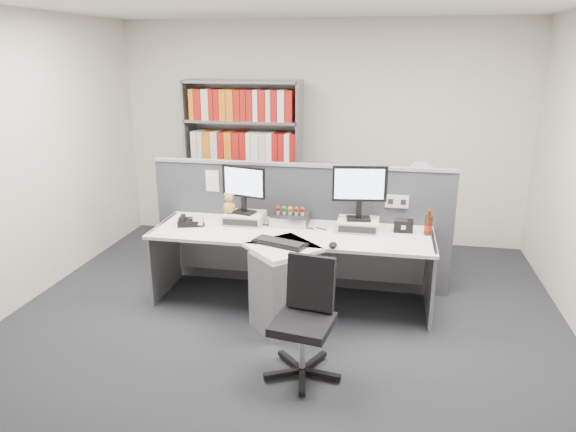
% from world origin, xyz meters
% --- Properties ---
extents(ground, '(5.50, 5.50, 0.00)m').
position_xyz_m(ground, '(0.00, 0.00, 0.00)').
color(ground, '#2C2E34').
rests_on(ground, ground).
extents(room_shell, '(5.04, 5.54, 2.72)m').
position_xyz_m(room_shell, '(0.00, 0.00, 1.79)').
color(room_shell, silver).
rests_on(room_shell, ground).
extents(partition, '(3.00, 0.08, 1.27)m').
position_xyz_m(partition, '(0.00, 1.25, 0.65)').
color(partition, '#404249').
rests_on(partition, ground).
extents(desk, '(2.60, 1.20, 0.72)m').
position_xyz_m(desk, '(0.00, 0.60, 0.46)').
color(desk, white).
rests_on(desk, ground).
extents(monitor_riser_left, '(0.38, 0.31, 0.10)m').
position_xyz_m(monitor_riser_left, '(-0.50, 0.98, 0.77)').
color(monitor_riser_left, beige).
rests_on(monitor_riser_left, desk).
extents(monitor_riser_right, '(0.38, 0.31, 0.10)m').
position_xyz_m(monitor_riser_right, '(0.60, 0.98, 0.77)').
color(monitor_riser_right, beige).
rests_on(monitor_riser_right, desk).
extents(monitor_left, '(0.45, 0.19, 0.46)m').
position_xyz_m(monitor_left, '(-0.50, 0.98, 1.10)').
color(monitor_left, black).
rests_on(monitor_left, monitor_riser_left).
extents(monitor_right, '(0.50, 0.19, 0.51)m').
position_xyz_m(monitor_right, '(0.60, 0.98, 1.12)').
color(monitor_right, black).
rests_on(monitor_right, monitor_riser_right).
extents(desktop_pc, '(0.35, 0.31, 0.09)m').
position_xyz_m(desktop_pc, '(-0.05, 1.05, 0.77)').
color(desktop_pc, black).
rests_on(desktop_pc, desk).
extents(figurines, '(0.29, 0.05, 0.09)m').
position_xyz_m(figurines, '(-0.05, 1.03, 0.86)').
color(figurines, beige).
rests_on(figurines, desktop_pc).
extents(keyboard, '(0.51, 0.33, 0.03)m').
position_xyz_m(keyboard, '(-0.03, 0.45, 0.74)').
color(keyboard, black).
rests_on(keyboard, desk).
extents(mouse, '(0.07, 0.11, 0.04)m').
position_xyz_m(mouse, '(0.43, 0.47, 0.74)').
color(mouse, black).
rests_on(mouse, desk).
extents(desk_phone, '(0.25, 0.24, 0.09)m').
position_xyz_m(desk_phone, '(-1.01, 0.82, 0.75)').
color(desk_phone, black).
rests_on(desk_phone, desk).
extents(desk_calendar, '(0.11, 0.08, 0.13)m').
position_xyz_m(desk_calendar, '(-0.90, 0.80, 0.77)').
color(desk_calendar, black).
rests_on(desk_calendar, desk).
extents(plush_toy, '(0.12, 0.12, 0.20)m').
position_xyz_m(plush_toy, '(-0.64, 0.96, 0.91)').
color(plush_toy, gold).
rests_on(plush_toy, monitor_riser_left).
extents(speaker, '(0.17, 0.10, 0.12)m').
position_xyz_m(speaker, '(1.02, 1.00, 0.78)').
color(speaker, black).
rests_on(speaker, desk).
extents(cola_bottle, '(0.07, 0.07, 0.24)m').
position_xyz_m(cola_bottle, '(1.24, 0.95, 0.81)').
color(cola_bottle, '#3F190A').
rests_on(cola_bottle, desk).
extents(shelving_unit, '(1.41, 0.40, 2.00)m').
position_xyz_m(shelving_unit, '(-0.90, 2.44, 0.98)').
color(shelving_unit, slate).
rests_on(shelving_unit, ground).
extents(filing_cabinet, '(0.45, 0.61, 0.70)m').
position_xyz_m(filing_cabinet, '(1.20, 1.99, 0.35)').
color(filing_cabinet, slate).
rests_on(filing_cabinet, ground).
extents(desk_fan, '(0.29, 0.18, 0.50)m').
position_xyz_m(desk_fan, '(1.20, 1.99, 1.01)').
color(desk_fan, white).
rests_on(desk_fan, filing_cabinet).
extents(office_chair, '(0.57, 0.57, 0.87)m').
position_xyz_m(office_chair, '(0.31, -0.30, 0.47)').
color(office_chair, silver).
rests_on(office_chair, ground).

